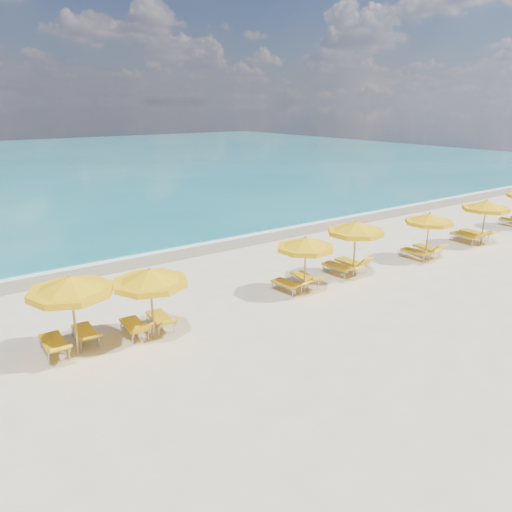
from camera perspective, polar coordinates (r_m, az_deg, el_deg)
ground_plane at (r=18.21m, az=2.79°, el=-4.74°), size 120.00×120.00×0.00m
ocean at (r=62.39m, az=-26.44°, el=9.19°), size 120.00×80.00×0.30m
wet_sand_band at (r=24.09m, az=-8.31°, el=0.63°), size 120.00×2.60×0.01m
foam_line at (r=24.77m, az=-9.18°, el=1.05°), size 120.00×1.20×0.03m
whitecap_near at (r=31.21m, az=-26.66°, el=2.77°), size 14.00×0.36×0.05m
whitecap_far at (r=42.08m, az=-9.40°, el=7.68°), size 18.00×0.30×0.05m
umbrella_2 at (r=14.42m, az=-20.44°, el=-3.28°), size 2.51×2.51×2.37m
umbrella_3 at (r=14.75m, az=-12.01°, el=-2.48°), size 2.30×2.30×2.26m
umbrella_4 at (r=18.19m, az=5.69°, el=1.34°), size 2.75×2.75×2.17m
umbrella_5 at (r=20.24m, az=11.34°, el=3.12°), size 2.91×2.91×2.33m
umbrella_6 at (r=23.42m, az=19.20°, el=4.01°), size 2.78×2.78×2.15m
umbrella_7 at (r=26.95m, az=24.81°, el=5.23°), size 2.98×2.98×2.27m
lounger_2_left at (r=15.27m, az=-22.04°, el=-9.70°), size 0.68×1.83×0.72m
lounger_2_right at (r=15.67m, az=-18.90°, el=-8.69°), size 0.68×1.73×0.66m
lounger_3_left at (r=15.69m, az=-13.68°, el=-8.18°), size 0.67×1.66×0.77m
lounger_3_right at (r=16.01m, az=-10.84°, el=-7.44°), size 0.73×1.74×0.70m
lounger_4_left at (r=18.64m, az=3.64°, el=-3.57°), size 0.69×1.67×0.68m
lounger_4_right at (r=19.30m, az=5.65°, el=-2.84°), size 0.88×1.80×0.72m
lounger_5_left at (r=20.71m, az=9.44°, el=-1.58°), size 0.70×1.85×0.66m
lounger_5_right at (r=21.27m, az=10.84°, el=-1.11°), size 0.67×1.77×0.87m
lounger_6_left at (r=23.58m, az=17.89°, el=0.12°), size 0.69×1.77×0.72m
lounger_6_right at (r=24.37m, az=18.97°, el=0.56°), size 0.85×1.73×0.77m
lounger_7_left at (r=27.19m, az=22.86°, el=1.87°), size 0.80×1.94×0.86m
lounger_7_right at (r=27.91m, az=23.74°, el=2.12°), size 0.83×1.99×0.76m
lounger_8_left at (r=32.13m, az=27.21°, el=3.44°), size 0.82×1.71×0.73m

